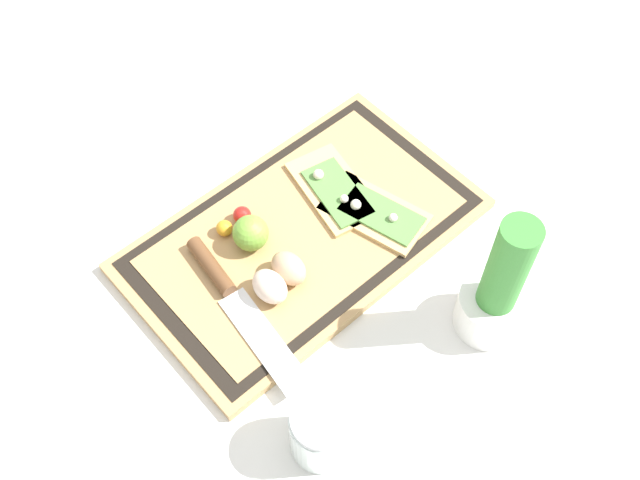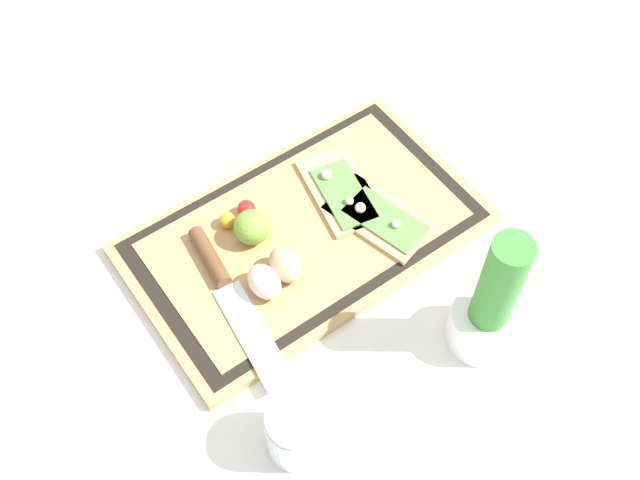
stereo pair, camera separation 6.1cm
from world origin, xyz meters
TOP-DOWN VIEW (x-y plane):
  - ground_plane at (0.00, 0.00)m, footprint 6.00×6.00m
  - cutting_board at (0.00, 0.00)m, footprint 0.51×0.30m
  - pizza_slice_near at (-0.08, -0.02)m, footprint 0.11×0.17m
  - pizza_slice_far at (-0.10, 0.05)m, footprint 0.12×0.17m
  - knife at (0.14, 0.01)m, footprint 0.06×0.27m
  - egg_brown at (0.07, 0.05)m, footprint 0.04×0.06m
  - egg_pink at (0.10, 0.05)m, footprint 0.04×0.06m
  - lime at (0.07, -0.03)m, footprint 0.05×0.05m
  - cherry_tomato_red at (0.05, -0.07)m, footprint 0.03×0.03m
  - cherry_tomato_yellow at (0.09, -0.07)m, footprint 0.02×0.02m
  - herb_pot at (-0.10, 0.27)m, footprint 0.09×0.09m
  - sauce_jar at (0.19, 0.25)m, footprint 0.08×0.08m

SIDE VIEW (x-z plane):
  - ground_plane at x=0.00m, z-range 0.00..0.00m
  - cutting_board at x=0.00m, z-range 0.00..0.02m
  - pizza_slice_near at x=-0.08m, z-range 0.01..0.04m
  - pizza_slice_far at x=-0.10m, z-range 0.01..0.04m
  - knife at x=0.14m, z-range 0.02..0.04m
  - cherry_tomato_yellow at x=0.09m, z-range 0.02..0.04m
  - cherry_tomato_red at x=0.05m, z-range 0.02..0.05m
  - sauce_jar at x=0.19m, z-range -0.01..0.09m
  - egg_brown at x=0.07m, z-range 0.02..0.06m
  - egg_pink at x=0.10m, z-range 0.02..0.06m
  - lime at x=0.07m, z-range 0.02..0.07m
  - herb_pot at x=-0.10m, z-range -0.03..0.19m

